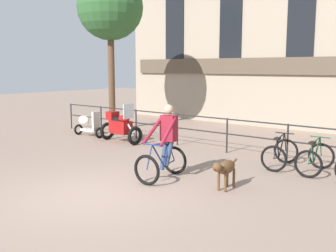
{
  "coord_description": "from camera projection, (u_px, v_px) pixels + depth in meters",
  "views": [
    {
      "loc": [
        5.93,
        -4.89,
        2.54
      ],
      "look_at": [
        -0.37,
        2.86,
        1.05
      ],
      "focal_mm": 42.0,
      "sensor_mm": 36.0,
      "label": 1
    }
  ],
  "objects": [
    {
      "name": "ground_plane",
      "position": [
        92.0,
        196.0,
        7.83
      ],
      "size": [
        60.0,
        60.0,
        0.0
      ],
      "primitive_type": "plane",
      "color": "gray"
    },
    {
      "name": "canal_railing",
      "position": [
        227.0,
        129.0,
        11.71
      ],
      "size": [
        15.05,
        0.05,
        1.05
      ],
      "color": "#232326",
      "rests_on": "ground_plane"
    },
    {
      "name": "building_facade",
      "position": [
        305.0,
        6.0,
        15.52
      ],
      "size": [
        18.0,
        0.72,
        9.98
      ],
      "color": "gray",
      "rests_on": "ground_plane"
    },
    {
      "name": "cyclist_with_bike",
      "position": [
        165.0,
        146.0,
        9.01
      ],
      "size": [
        0.78,
        1.23,
        1.7
      ],
      "rotation": [
        0.0,
        0.0,
        0.09
      ],
      "color": "black",
      "rests_on": "ground_plane"
    },
    {
      "name": "dog",
      "position": [
        225.0,
        168.0,
        8.16
      ],
      "size": [
        0.27,
        0.98,
        0.65
      ],
      "rotation": [
        0.0,
        0.0,
        0.03
      ],
      "color": "brown",
      "rests_on": "ground_plane"
    },
    {
      "name": "parked_motorcycle",
      "position": [
        120.0,
        126.0,
        13.4
      ],
      "size": [
        1.62,
        0.73,
        1.35
      ],
      "rotation": [
        0.0,
        0.0,
        1.5
      ],
      "color": "black",
      "rests_on": "ground_plane"
    },
    {
      "name": "parked_bicycle_near_lamp",
      "position": [
        280.0,
        154.0,
        10.04
      ],
      "size": [
        0.78,
        1.18,
        0.86
      ],
      "rotation": [
        0.0,
        0.0,
        3.26
      ],
      "color": "black",
      "rests_on": "ground_plane"
    },
    {
      "name": "parked_bicycle_mid_left",
      "position": [
        315.0,
        159.0,
        9.48
      ],
      "size": [
        0.71,
        1.14,
        0.86
      ],
      "rotation": [
        0.0,
        0.0,
        3.18
      ],
      "color": "black",
      "rests_on": "ground_plane"
    },
    {
      "name": "parked_scooter",
      "position": [
        88.0,
        124.0,
        14.56
      ],
      "size": [
        1.28,
        0.41,
        0.96
      ],
      "rotation": [
        0.0,
        0.0,
        1.58
      ],
      "color": "black",
      "rests_on": "ground_plane"
    },
    {
      "name": "tree_canalside_left",
      "position": [
        110.0,
        8.0,
        15.5
      ],
      "size": [
        2.62,
        2.62,
        6.22
      ],
      "color": "brown",
      "rests_on": "ground_plane"
    }
  ]
}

